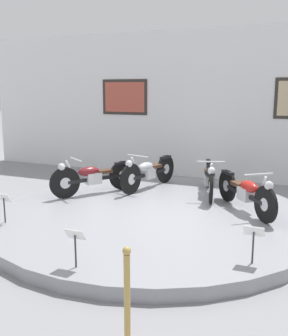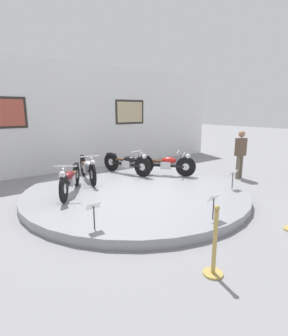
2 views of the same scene
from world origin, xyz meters
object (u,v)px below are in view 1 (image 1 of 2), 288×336
Objects in this scene: motorcycle_maroon at (93,176)px; info_placard_front_centre at (75,240)px; motorcycle_red at (246,191)px; stanchion_post_right_of_entry at (127,316)px; info_placard_front_right at (254,236)px; motorcycle_silver at (148,171)px; motorcycle_black at (210,177)px; info_placard_front_left at (4,201)px.

motorcycle_maroon reaches higher than info_placard_front_centre.
stanchion_post_right_of_entry is (-0.43, -4.12, -0.23)m from motorcycle_red.
stanchion_post_right_of_entry is at bearing -113.86° from info_placard_front_right.
motorcycle_silver is 1.40m from motorcycle_black.
motorcycle_black reaches higher than info_placard_front_right.
motorcycle_maroon is 3.28× the size of info_placard_front_left.
motorcycle_silver reaches higher than info_placard_front_right.
info_placard_front_right is (4.04, 0.00, 0.00)m from info_placard_front_left.
motorcycle_black is 3.76× the size of info_placard_front_centre.
info_placard_front_left is (-3.61, -2.19, -0.01)m from motorcycle_red.
motorcycle_maroon is at bearing -179.98° from motorcycle_red.
info_placard_front_centre is 2.24m from info_placard_front_right.
motorcycle_silver is 1.25× the size of motorcycle_red.
stanchion_post_right_of_entry is (0.46, -5.01, -0.24)m from motorcycle_black.
motorcycle_red is 3.08× the size of info_placard_front_left.
motorcycle_silver is 4.12m from info_placard_front_centre.
motorcycle_red is (0.89, -0.90, -0.00)m from motorcycle_black.
stanchion_post_right_of_entry is at bearing -84.71° from motorcycle_black.
info_placard_front_centre is 1.52m from stanchion_post_right_of_entry.
info_placard_front_right is at bearing -31.20° from motorcycle_maroon.
motorcycle_black is 4.12m from info_placard_front_centre.
motorcycle_silver is 3.86× the size of info_placard_front_centre.
info_placard_front_left is at bearing -131.43° from motorcycle_black.
motorcycle_silver is at bearing 158.60° from motorcycle_red.
motorcycle_red is 3.54m from info_placard_front_centre.
motorcycle_red reaches higher than info_placard_front_left.
motorcycle_silver is 1.93× the size of stanchion_post_right_of_entry.
motorcycle_black is 5.04m from stanchion_post_right_of_entry.
motorcycle_maroon is 1.27m from motorcycle_silver.
info_placard_front_left is 0.50× the size of stanchion_post_right_of_entry.
info_placard_front_centre is at bearing -99.78° from motorcycle_black.
stanchion_post_right_of_entry is (1.16, -0.95, -0.22)m from info_placard_front_centre.
info_placard_front_centre is (1.59, -3.17, -0.02)m from motorcycle_maroon.
stanchion_post_right_of_entry reaches higher than motorcycle_maroon.
info_placard_front_left is 4.04m from info_placard_front_right.
motorcycle_silver is (0.89, 0.90, 0.01)m from motorcycle_maroon.
motorcycle_black is (2.29, 0.90, -0.00)m from motorcycle_maroon.
info_placard_front_left is at bearing -113.20° from motorcycle_silver.
motorcycle_red is at bearing 31.19° from info_placard_front_left.
motorcycle_black is 4.11m from info_placard_front_left.
motorcycle_maroon is 2.46m from motorcycle_black.
motorcycle_silver reaches higher than info_placard_front_left.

